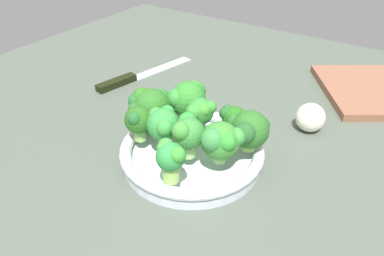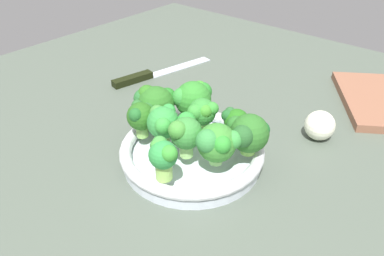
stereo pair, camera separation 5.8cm
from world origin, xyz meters
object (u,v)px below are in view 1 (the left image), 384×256
Objects in this scene: broccoli_floret_1 at (233,119)px; broccoli_floret_5 at (163,124)px; broccoli_floret_8 at (249,129)px; knife at (134,77)px; broccoli_floret_0 at (187,132)px; broccoli_floret_6 at (150,105)px; broccoli_floret_4 at (200,112)px; garlic_bulb at (310,118)px; broccoli_floret_3 at (188,98)px; broccoli_floret_7 at (221,141)px; broccoli_floret_9 at (170,157)px; bowl at (192,152)px; broccoli_floret_2 at (139,119)px; cutting_board at (367,90)px.

broccoli_floret_1 is 0.78× the size of broccoli_floret_5.
knife is (14.31, 35.73, -6.52)cm from broccoli_floret_8.
broccoli_floret_0 is at bearing -125.60° from knife.
broccoli_floret_6 is at bearing 99.71° from broccoli_floret_8.
broccoli_floret_0 reaches higher than broccoli_floret_4.
broccoli_floret_5 reaches higher than garlic_bulb.
broccoli_floret_3 reaches higher than broccoli_floret_0.
broccoli_floret_7 is 0.94× the size of broccoli_floret_8.
broccoli_floret_4 is (5.94, 1.53, 0.02)cm from broccoli_floret_0.
broccoli_floret_9 is 30.35cm from garlic_bulb.
broccoli_floret_9 is at bearing -166.96° from broccoli_floret_4.
broccoli_floret_5 is 6.44cm from broccoli_floret_6.
bowl is 3.57× the size of broccoli_floret_7.
broccoli_floret_0 is 0.95× the size of broccoli_floret_6.
broccoli_floret_4 is 8.31cm from broccoli_floret_8.
broccoli_floret_9 is at bearing -168.40° from broccoli_floret_0.
broccoli_floret_6 is at bearing 69.99° from broccoli_floret_0.
broccoli_floret_4 and broccoli_floret_5 have the same top height.
broccoli_floret_6 is 1.15× the size of broccoli_floret_9.
broccoli_floret_8 is (6.41, -11.26, -0.42)cm from broccoli_floret_5.
broccoli_floret_2 is at bearing 97.78° from broccoli_floret_7.
broccoli_floret_5 is at bearing 89.57° from broccoli_floret_0.
broccoli_floret_1 is at bearing 14.61° from broccoli_floret_7.
cutting_board reaches higher than knife.
broccoli_floret_4 is at bearing 13.04° from broccoli_floret_9.
broccoli_floret_0 reaches higher than broccoli_floret_7.
broccoli_floret_6 is at bearing 56.37° from broccoli_floret_5.
broccoli_floret_6 reaches higher than garlic_bulb.
broccoli_floret_7 is at bearing 162.26° from garlic_bulb.
bowl is at bearing 14.74° from broccoli_floret_9.
broccoli_floret_8 reaches higher than broccoli_floret_1.
broccoli_floret_2 is 0.26× the size of cutting_board.
broccoli_floret_2 is 4.28cm from broccoli_floret_6.
cutting_board is at bearing -16.54° from broccoli_floret_7.
broccoli_floret_4 is 0.94× the size of broccoli_floret_8.
broccoli_floret_3 is 0.31× the size of cutting_board.
broccoli_floret_4 is 6.62cm from broccoli_floret_5.
cutting_board is (40.03, -18.27, -0.96)cm from bowl.
broccoli_floret_6 is 14.89cm from broccoli_floret_7.
broccoli_floret_7 is (1.86, -13.59, 0.04)cm from broccoli_floret_2.
broccoli_floret_1 is 0.78× the size of broccoli_floret_7.
broccoli_floret_9 is at bearing -154.18° from broccoli_floret_3.
broccoli_floret_2 is 9.76cm from broccoli_floret_3.
broccoli_floret_1 is 11.53cm from broccoli_floret_5.
broccoli_floret_6 is 48.16cm from cutting_board.
garlic_bulb is at bearing -35.78° from broccoli_floret_5.
broccoli_floret_2 is 9.70cm from broccoli_floret_4.
broccoli_floret_8 is (6.44, -6.74, -0.56)cm from broccoli_floret_0.
broccoli_floret_9 is (-7.13, 3.65, 0.09)cm from broccoli_floret_7.
broccoli_floret_6 reaches higher than broccoli_floret_9.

